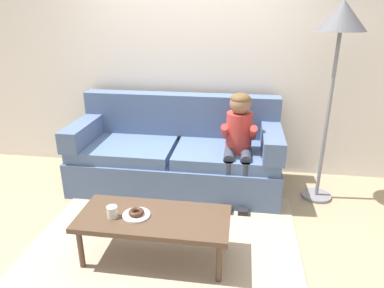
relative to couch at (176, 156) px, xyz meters
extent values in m
plane|color=#9E896B|center=(0.11, -0.85, -0.35)|extent=(10.00, 10.00, 0.00)
cube|color=silver|center=(0.11, 0.55, 1.05)|extent=(8.00, 0.10, 2.80)
cube|color=tan|center=(0.11, -1.10, -0.34)|extent=(2.21, 1.86, 0.01)
cube|color=slate|center=(0.00, -0.05, -0.16)|extent=(2.20, 0.90, 0.38)
cube|color=slate|center=(-0.55, -0.10, 0.09)|extent=(1.06, 0.74, 0.12)
cube|color=slate|center=(0.55, -0.10, 0.09)|extent=(1.06, 0.74, 0.12)
cube|color=slate|center=(0.00, 0.30, 0.39)|extent=(2.20, 0.20, 0.47)
cube|color=slate|center=(-1.00, -0.05, 0.26)|extent=(0.20, 0.90, 0.22)
cube|color=slate|center=(1.00, -0.05, 0.26)|extent=(0.20, 0.90, 0.22)
cube|color=#4C3828|center=(0.06, -1.26, 0.01)|extent=(1.16, 0.51, 0.04)
cylinder|color=#4C3828|center=(-0.46, -1.45, -0.18)|extent=(0.04, 0.04, 0.34)
cylinder|color=#4C3828|center=(0.58, -1.45, -0.18)|extent=(0.04, 0.04, 0.34)
cylinder|color=#4C3828|center=(-0.46, -1.07, -0.18)|extent=(0.04, 0.04, 0.34)
cylinder|color=#4C3828|center=(0.58, -1.07, -0.18)|extent=(0.04, 0.04, 0.34)
cylinder|color=#AD3833|center=(0.67, -0.13, 0.35)|extent=(0.26, 0.26, 0.40)
sphere|color=#846047|center=(0.67, -0.15, 0.65)|extent=(0.21, 0.21, 0.21)
ellipsoid|color=brown|center=(0.67, -0.15, 0.70)|extent=(0.20, 0.20, 0.12)
cylinder|color=#333847|center=(0.59, -0.28, 0.16)|extent=(0.11, 0.30, 0.11)
cylinder|color=#333847|center=(0.59, -0.43, -0.07)|extent=(0.09, 0.09, 0.44)
cube|color=black|center=(0.59, -0.48, -0.32)|extent=(0.10, 0.20, 0.06)
cylinder|color=#AD3833|center=(0.53, -0.24, 0.39)|extent=(0.07, 0.29, 0.23)
cylinder|color=#333847|center=(0.75, -0.28, 0.16)|extent=(0.11, 0.30, 0.11)
cylinder|color=#333847|center=(0.75, -0.43, -0.07)|extent=(0.09, 0.09, 0.44)
cube|color=black|center=(0.75, -0.48, -0.32)|extent=(0.10, 0.20, 0.06)
cylinder|color=#AD3833|center=(0.80, -0.24, 0.39)|extent=(0.07, 0.29, 0.23)
cylinder|color=white|center=(-0.07, -1.27, 0.04)|extent=(0.21, 0.21, 0.01)
torus|color=#422619|center=(-0.07, -1.27, 0.07)|extent=(0.14, 0.14, 0.04)
cylinder|color=silver|center=(-0.24, -1.32, 0.08)|extent=(0.08, 0.08, 0.09)
cube|color=#339E56|center=(-0.50, -0.79, -0.32)|extent=(0.16, 0.09, 0.05)
cylinder|color=#339E56|center=(-0.58, -0.79, -0.32)|extent=(0.06, 0.06, 0.05)
cylinder|color=#339E56|center=(-0.41, -0.79, -0.32)|extent=(0.06, 0.06, 0.05)
cylinder|color=slate|center=(1.51, -0.08, -0.33)|extent=(0.30, 0.30, 0.03)
cylinder|color=slate|center=(1.51, -0.08, 0.53)|extent=(0.04, 0.04, 1.69)
cone|color=#4C4C51|center=(1.51, -0.08, 1.45)|extent=(0.44, 0.44, 0.26)
camera|label=1|loc=(0.68, -3.46, 1.50)|focal=32.57mm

